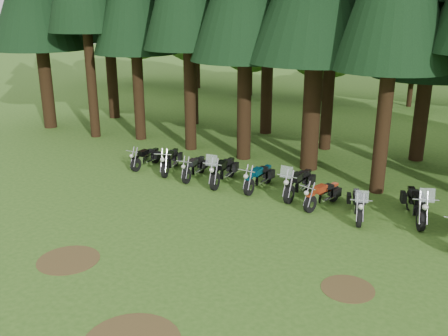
{
  "coord_description": "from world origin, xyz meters",
  "views": [
    {
      "loc": [
        7.31,
        -10.97,
        7.09
      ],
      "look_at": [
        -1.78,
        5.0,
        1.0
      ],
      "focal_mm": 40.0,
      "sensor_mm": 36.0,
      "label": 1
    }
  ],
  "objects_px": {
    "motorcycle_4": "(259,178)",
    "motorcycle_5": "(298,184)",
    "motorcycle_0": "(146,158)",
    "motorcycle_3": "(223,171)",
    "motorcycle_1": "(170,161)",
    "motorcycle_7": "(358,205)",
    "motorcycle_8": "(416,205)",
    "motorcycle_6": "(323,195)",
    "motorcycle_2": "(194,168)"
  },
  "relations": [
    {
      "from": "motorcycle_4",
      "to": "motorcycle_1",
      "type": "bearing_deg",
      "value": -179.32
    },
    {
      "from": "motorcycle_2",
      "to": "motorcycle_5",
      "type": "relative_size",
      "value": 0.87
    },
    {
      "from": "motorcycle_1",
      "to": "motorcycle_7",
      "type": "height_order",
      "value": "motorcycle_7"
    },
    {
      "from": "motorcycle_2",
      "to": "motorcycle_5",
      "type": "height_order",
      "value": "motorcycle_5"
    },
    {
      "from": "motorcycle_4",
      "to": "motorcycle_8",
      "type": "height_order",
      "value": "motorcycle_8"
    },
    {
      "from": "motorcycle_1",
      "to": "motorcycle_5",
      "type": "bearing_deg",
      "value": -19.42
    },
    {
      "from": "motorcycle_1",
      "to": "motorcycle_7",
      "type": "relative_size",
      "value": 1.03
    },
    {
      "from": "motorcycle_1",
      "to": "motorcycle_3",
      "type": "bearing_deg",
      "value": -22.87
    },
    {
      "from": "motorcycle_6",
      "to": "motorcycle_8",
      "type": "xyz_separation_m",
      "value": [
        3.15,
        0.46,
        0.09
      ]
    },
    {
      "from": "motorcycle_0",
      "to": "motorcycle_6",
      "type": "bearing_deg",
      "value": -3.33
    },
    {
      "from": "motorcycle_1",
      "to": "motorcycle_5",
      "type": "xyz_separation_m",
      "value": [
        6.01,
        -0.03,
        0.03
      ]
    },
    {
      "from": "motorcycle_4",
      "to": "motorcycle_6",
      "type": "height_order",
      "value": "motorcycle_4"
    },
    {
      "from": "motorcycle_2",
      "to": "motorcycle_8",
      "type": "xyz_separation_m",
      "value": [
        8.94,
        0.11,
        0.09
      ]
    },
    {
      "from": "motorcycle_2",
      "to": "motorcycle_7",
      "type": "distance_m",
      "value": 7.2
    },
    {
      "from": "motorcycle_0",
      "to": "motorcycle_1",
      "type": "xyz_separation_m",
      "value": [
        1.33,
        0.03,
        0.06
      ]
    },
    {
      "from": "motorcycle_8",
      "to": "motorcycle_5",
      "type": "bearing_deg",
      "value": 158.25
    },
    {
      "from": "motorcycle_6",
      "to": "motorcycle_0",
      "type": "bearing_deg",
      "value": -167.63
    },
    {
      "from": "motorcycle_0",
      "to": "motorcycle_4",
      "type": "bearing_deg",
      "value": -0.12
    },
    {
      "from": "motorcycle_1",
      "to": "motorcycle_4",
      "type": "relative_size",
      "value": 1.0
    },
    {
      "from": "motorcycle_1",
      "to": "motorcycle_4",
      "type": "bearing_deg",
      "value": -19.9
    },
    {
      "from": "motorcycle_4",
      "to": "motorcycle_6",
      "type": "relative_size",
      "value": 1.09
    },
    {
      "from": "motorcycle_1",
      "to": "motorcycle_8",
      "type": "xyz_separation_m",
      "value": [
        10.32,
        -0.09,
        0.05
      ]
    },
    {
      "from": "motorcycle_7",
      "to": "motorcycle_8",
      "type": "height_order",
      "value": "motorcycle_8"
    },
    {
      "from": "motorcycle_1",
      "to": "motorcycle_2",
      "type": "relative_size",
      "value": 1.06
    },
    {
      "from": "motorcycle_1",
      "to": "motorcycle_7",
      "type": "bearing_deg",
      "value": -25.28
    },
    {
      "from": "motorcycle_4",
      "to": "motorcycle_6",
      "type": "distance_m",
      "value": 2.86
    },
    {
      "from": "motorcycle_5",
      "to": "motorcycle_8",
      "type": "xyz_separation_m",
      "value": [
        4.31,
        -0.06,
        0.02
      ]
    },
    {
      "from": "motorcycle_3",
      "to": "motorcycle_4",
      "type": "xyz_separation_m",
      "value": [
        1.57,
        0.12,
        -0.05
      ]
    },
    {
      "from": "motorcycle_0",
      "to": "motorcycle_5",
      "type": "relative_size",
      "value": 0.83
    },
    {
      "from": "motorcycle_0",
      "to": "motorcycle_2",
      "type": "relative_size",
      "value": 0.96
    },
    {
      "from": "motorcycle_3",
      "to": "motorcycle_7",
      "type": "relative_size",
      "value": 1.14
    },
    {
      "from": "motorcycle_5",
      "to": "motorcycle_7",
      "type": "distance_m",
      "value": 2.68
    },
    {
      "from": "motorcycle_3",
      "to": "motorcycle_8",
      "type": "xyz_separation_m",
      "value": [
        7.54,
        0.09,
        0.01
      ]
    },
    {
      "from": "motorcycle_0",
      "to": "motorcycle_1",
      "type": "distance_m",
      "value": 1.33
    },
    {
      "from": "motorcycle_4",
      "to": "motorcycle_7",
      "type": "distance_m",
      "value": 4.29
    },
    {
      "from": "motorcycle_8",
      "to": "motorcycle_3",
      "type": "bearing_deg",
      "value": 159.77
    },
    {
      "from": "motorcycle_6",
      "to": "motorcycle_7",
      "type": "relative_size",
      "value": 0.95
    },
    {
      "from": "motorcycle_0",
      "to": "motorcycle_6",
      "type": "xyz_separation_m",
      "value": [
        8.49,
        -0.52,
        0.01
      ]
    },
    {
      "from": "motorcycle_6",
      "to": "motorcycle_8",
      "type": "distance_m",
      "value": 3.19
    },
    {
      "from": "motorcycle_0",
      "to": "motorcycle_1",
      "type": "relative_size",
      "value": 0.91
    },
    {
      "from": "motorcycle_1",
      "to": "motorcycle_7",
      "type": "xyz_separation_m",
      "value": [
        8.54,
        -0.91,
        -0.01
      ]
    },
    {
      "from": "motorcycle_4",
      "to": "motorcycle_6",
      "type": "xyz_separation_m",
      "value": [
        2.82,
        -0.49,
        -0.03
      ]
    },
    {
      "from": "motorcycle_0",
      "to": "motorcycle_5",
      "type": "bearing_deg",
      "value": 0.17
    },
    {
      "from": "motorcycle_0",
      "to": "motorcycle_5",
      "type": "height_order",
      "value": "motorcycle_5"
    },
    {
      "from": "motorcycle_2",
      "to": "motorcycle_3",
      "type": "relative_size",
      "value": 0.86
    },
    {
      "from": "motorcycle_0",
      "to": "motorcycle_3",
      "type": "bearing_deg",
      "value": -1.96
    },
    {
      "from": "motorcycle_3",
      "to": "motorcycle_6",
      "type": "height_order",
      "value": "motorcycle_3"
    },
    {
      "from": "motorcycle_0",
      "to": "motorcycle_5",
      "type": "distance_m",
      "value": 7.34
    },
    {
      "from": "motorcycle_0",
      "to": "motorcycle_3",
      "type": "relative_size",
      "value": 0.82
    },
    {
      "from": "motorcycle_4",
      "to": "motorcycle_5",
      "type": "xyz_separation_m",
      "value": [
        1.67,
        0.03,
        0.05
      ]
    }
  ]
}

